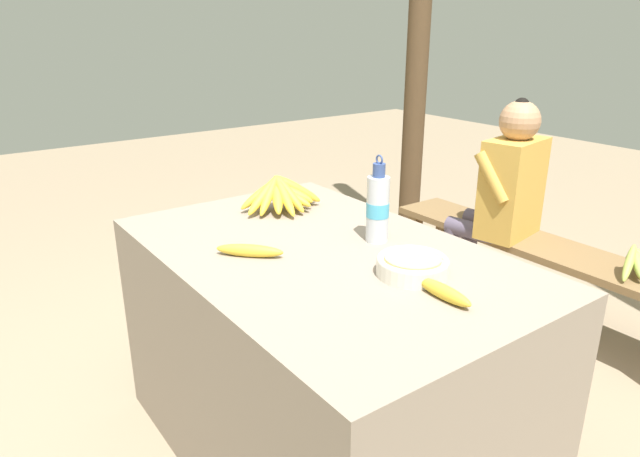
# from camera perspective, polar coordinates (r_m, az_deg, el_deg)

# --- Properties ---
(ground_plane) EXTENTS (12.00, 12.00, 0.00)m
(ground_plane) POSITION_cam_1_polar(r_m,az_deg,el_deg) (2.18, 0.20, -21.20)
(ground_plane) COLOR gray
(market_counter) EXTENTS (1.36, 0.87, 0.77)m
(market_counter) POSITION_cam_1_polar(r_m,az_deg,el_deg) (1.95, 0.21, -12.72)
(market_counter) COLOR gray
(market_counter) RESTS_ON ground_plane
(banana_bunch_ripe) EXTENTS (0.21, 0.34, 0.14)m
(banana_bunch_ripe) POSITION_cam_1_polar(r_m,az_deg,el_deg) (2.14, -3.75, 3.55)
(banana_bunch_ripe) COLOR #4C381E
(banana_bunch_ripe) RESTS_ON market_counter
(serving_bowl) EXTENTS (0.20, 0.20, 0.05)m
(serving_bowl) POSITION_cam_1_polar(r_m,az_deg,el_deg) (1.62, 9.23, -3.60)
(serving_bowl) COLOR silver
(serving_bowl) RESTS_ON market_counter
(water_bottle) EXTENTS (0.07, 0.07, 0.29)m
(water_bottle) POSITION_cam_1_polar(r_m,az_deg,el_deg) (1.83, 5.79, 2.10)
(water_bottle) COLOR silver
(water_bottle) RESTS_ON market_counter
(loose_banana_front) EXTENTS (0.18, 0.17, 0.04)m
(loose_banana_front) POSITION_cam_1_polar(r_m,az_deg,el_deg) (1.74, -7.05, -2.19)
(loose_banana_front) COLOR gold
(loose_banana_front) RESTS_ON market_counter
(loose_banana_side) EXTENTS (0.19, 0.04, 0.04)m
(loose_banana_side) POSITION_cam_1_polar(r_m,az_deg,el_deg) (1.50, 12.24, -6.19)
(loose_banana_side) COLOR gold
(loose_banana_side) RESTS_ON market_counter
(wooden_bench) EXTENTS (1.64, 0.32, 0.41)m
(wooden_bench) POSITION_cam_1_polar(r_m,az_deg,el_deg) (3.03, 20.80, -2.42)
(wooden_bench) COLOR brown
(wooden_bench) RESTS_ON ground_plane
(seated_vendor) EXTENTS (0.44, 0.42, 1.10)m
(seated_vendor) POSITION_cam_1_polar(r_m,az_deg,el_deg) (3.02, 17.83, 3.57)
(seated_vendor) COLOR #564C60
(seated_vendor) RESTS_ON ground_plane
(support_post_near) EXTENTS (0.14, 0.14, 2.79)m
(support_post_near) POSITION_cam_1_polar(r_m,az_deg,el_deg) (3.82, 9.87, 19.09)
(support_post_near) COLOR #4C3823
(support_post_near) RESTS_ON ground_plane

